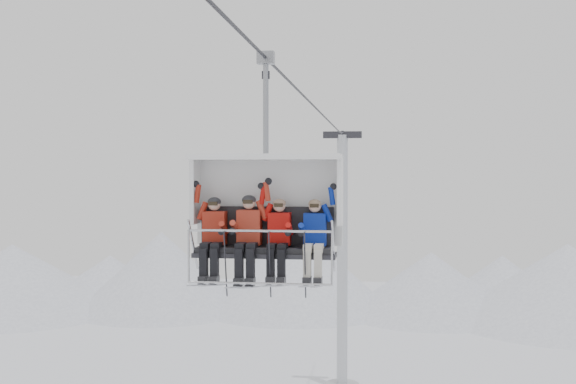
# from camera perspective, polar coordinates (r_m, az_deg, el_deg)

# --- Properties ---
(ridgeline) EXTENTS (72.00, 21.00, 7.00)m
(ridgeline) POSITION_cam_1_polar(r_m,az_deg,el_deg) (58.28, 3.80, -6.88)
(ridgeline) COLOR silver
(ridgeline) RESTS_ON ground
(lift_tower_right) EXTENTS (2.00, 1.80, 13.48)m
(lift_tower_right) POSITION_cam_1_polar(r_m,az_deg,el_deg) (37.96, 4.30, -6.88)
(lift_tower_right) COLOR #B1B4B9
(lift_tower_right) RESTS_ON ground
(haul_cable) EXTENTS (0.06, 50.00, 0.06)m
(haul_cable) POSITION_cam_1_polar(r_m,az_deg,el_deg) (15.77, 0.00, 8.83)
(haul_cable) COLOR #29292E
(haul_cable) RESTS_ON lift_tower_left
(chairlift_carrier) EXTENTS (2.65, 1.17, 3.98)m
(chairlift_carrier) POSITION_cam_1_polar(r_m,az_deg,el_deg) (12.79, -1.67, -0.98)
(chairlift_carrier) COLOR black
(chairlift_carrier) RESTS_ON haul_cable
(skier_far_left) EXTENTS (0.40, 1.69, 1.58)m
(skier_far_left) POSITION_cam_1_polar(r_m,az_deg,el_deg) (12.68, -5.92, -3.43)
(skier_far_left) COLOR #A62616
(skier_far_left) RESTS_ON chairlift_carrier
(skier_center_left) EXTENTS (0.41, 1.69, 1.64)m
(skier_center_left) POSITION_cam_1_polar(r_m,az_deg,el_deg) (12.56, -3.17, -3.39)
(skier_center_left) COLOR #B2321F
(skier_center_left) RESTS_ON chairlift_carrier
(skier_center_right) EXTENTS (0.38, 1.69, 1.55)m
(skier_center_right) POSITION_cam_1_polar(r_m,az_deg,el_deg) (12.47, -0.75, -3.55)
(skier_center_right) COLOR red
(skier_center_right) RESTS_ON chairlift_carrier
(skier_far_right) EXTENTS (0.38, 1.69, 1.54)m
(skier_far_right) POSITION_cam_1_polar(r_m,az_deg,el_deg) (12.39, 2.10, -3.60)
(skier_far_right) COLOR #0B2493
(skier_far_right) RESTS_ON chairlift_carrier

